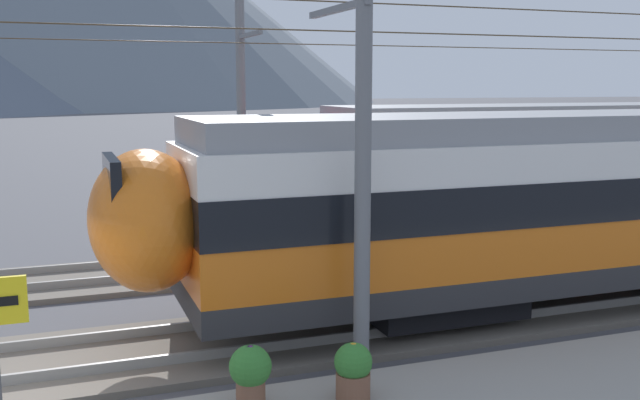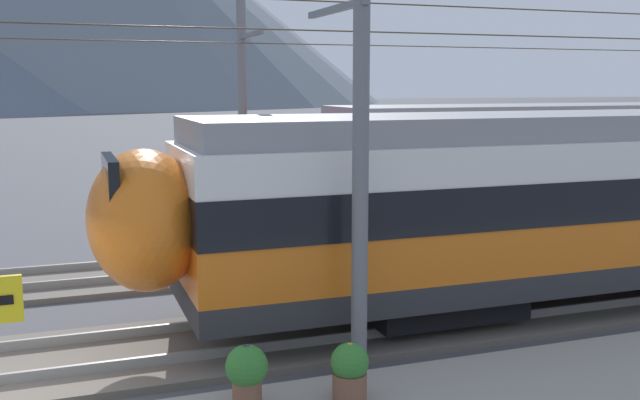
{
  "view_description": "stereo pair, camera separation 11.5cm",
  "coord_description": "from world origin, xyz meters",
  "px_view_note": "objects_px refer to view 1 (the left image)",
  "views": [
    {
      "loc": [
        1.03,
        -10.15,
        4.39
      ],
      "look_at": [
        6.16,
        3.87,
        2.01
      ],
      "focal_mm": 40.82,
      "sensor_mm": 36.0,
      "label": 1
    },
    {
      "loc": [
        1.14,
        -10.19,
        4.39
      ],
      "look_at": [
        6.16,
        3.87,
        2.01
      ],
      "focal_mm": 40.82,
      "sensor_mm": 36.0,
      "label": 2
    }
  ],
  "objects_px": {
    "potted_plant_by_shelter": "(353,369)",
    "catenary_mast_far_side": "(242,94)",
    "catenary_mast_mid": "(358,131)",
    "potted_plant_platform_edge": "(250,371)"
  },
  "relations": [
    {
      "from": "catenary_mast_mid",
      "to": "potted_plant_platform_edge",
      "type": "xyz_separation_m",
      "value": [
        -1.95,
        -1.12,
        -2.95
      ]
    },
    {
      "from": "potted_plant_by_shelter",
      "to": "catenary_mast_far_side",
      "type": "bearing_deg",
      "value": 83.9
    },
    {
      "from": "catenary_mast_mid",
      "to": "potted_plant_by_shelter",
      "type": "bearing_deg",
      "value": -114.73
    },
    {
      "from": "potted_plant_platform_edge",
      "to": "potted_plant_by_shelter",
      "type": "distance_m",
      "value": 1.35
    },
    {
      "from": "catenary_mast_mid",
      "to": "potted_plant_platform_edge",
      "type": "bearing_deg",
      "value": -150.01
    },
    {
      "from": "catenary_mast_far_side",
      "to": "potted_plant_by_shelter",
      "type": "distance_m",
      "value": 10.63
    },
    {
      "from": "catenary_mast_mid",
      "to": "catenary_mast_far_side",
      "type": "bearing_deg",
      "value": 87.05
    },
    {
      "from": "potted_plant_platform_edge",
      "to": "potted_plant_by_shelter",
      "type": "relative_size",
      "value": 1.07
    },
    {
      "from": "catenary_mast_mid",
      "to": "potted_plant_platform_edge",
      "type": "height_order",
      "value": "catenary_mast_mid"
    },
    {
      "from": "potted_plant_by_shelter",
      "to": "catenary_mast_mid",
      "type": "bearing_deg",
      "value": 65.27
    }
  ]
}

